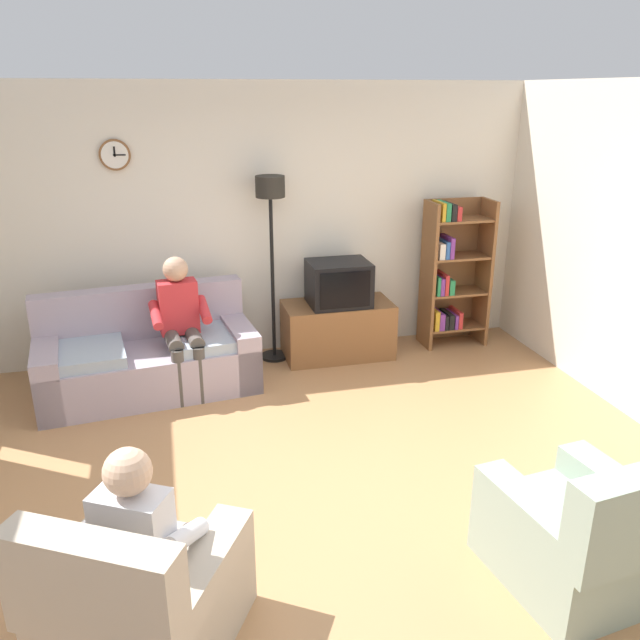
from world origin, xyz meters
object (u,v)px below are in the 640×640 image
at_px(bookshelf, 451,273).
at_px(couch, 148,358).
at_px(person_on_couch, 181,319).
at_px(armchair_near_window, 142,601).
at_px(tv, 339,283).
at_px(floor_lamp, 271,218).
at_px(armchair_near_bookshelf, 580,537).
at_px(person_in_left_armchair, 146,535).
at_px(tv_stand, 338,330).

bearing_deg(bookshelf, couch, -172.29).
bearing_deg(person_on_couch, couch, 161.11).
xyz_separation_m(couch, armchair_near_window, (-0.00, -2.99, -0.02)).
distance_m(tv, floor_lamp, 0.93).
height_order(couch, person_on_couch, person_on_couch).
bearing_deg(armchair_near_bookshelf, bookshelf, 76.97).
bearing_deg(person_on_couch, person_in_left_armchair, -95.65).
distance_m(tv_stand, armchair_near_bookshelf, 3.47).
height_order(couch, tv, tv).
height_order(armchair_near_window, armchair_near_bookshelf, same).
xyz_separation_m(couch, floor_lamp, (1.24, 0.45, 1.14)).
bearing_deg(tv, person_in_left_armchair, -119.68).
xyz_separation_m(couch, armchair_near_bookshelf, (2.33, -3.08, -0.02)).
bearing_deg(person_in_left_armchair, couch, 90.84).
distance_m(bookshelf, person_in_left_armchair, 4.56).
relative_size(tv, armchair_near_window, 0.52).
bearing_deg(tv_stand, couch, -169.37).
height_order(bookshelf, armchair_near_window, bookshelf).
xyz_separation_m(bookshelf, armchair_near_bookshelf, (-0.81, -3.51, -0.49)).
relative_size(tv_stand, person_on_couch, 0.89).
bearing_deg(couch, person_in_left_armchair, -89.16).
bearing_deg(person_in_left_armchair, person_on_couch, 84.35).
height_order(couch, tv_stand, couch).
bearing_deg(person_in_left_armchair, tv_stand, 60.50).
relative_size(couch, bookshelf, 1.28).
xyz_separation_m(bookshelf, armchair_near_window, (-3.15, -3.41, -0.49)).
distance_m(floor_lamp, person_on_couch, 1.32).
height_order(tv, person_on_couch, person_on_couch).
height_order(tv, armchair_near_window, tv).
height_order(armchair_near_bookshelf, person_on_couch, person_on_couch).
xyz_separation_m(floor_lamp, armchair_near_bookshelf, (1.09, -3.54, -1.16)).
height_order(tv_stand, floor_lamp, floor_lamp).
xyz_separation_m(couch, person_in_left_armchair, (0.04, -2.91, 0.29)).
distance_m(tv_stand, tv, 0.51).
bearing_deg(bookshelf, floor_lamp, 179.16).
height_order(bookshelf, person_on_couch, bookshelf).
distance_m(tv, armchair_near_bookshelf, 3.48).
xyz_separation_m(tv, person_on_couch, (-1.57, -0.44, -0.09)).
bearing_deg(tv_stand, person_on_couch, -163.54).
xyz_separation_m(tv, bookshelf, (1.26, 0.10, -0.01)).
bearing_deg(armchair_near_bookshelf, armchair_near_window, 177.62).
xyz_separation_m(tv, floor_lamp, (-0.65, 0.12, 0.66)).
height_order(armchair_near_bookshelf, person_in_left_armchair, person_in_left_armchair).
bearing_deg(floor_lamp, person_on_couch, -148.63).
bearing_deg(armchair_near_bookshelf, person_in_left_armchair, 175.64).
relative_size(couch, armchair_near_bookshelf, 2.04).
bearing_deg(armchair_near_window, tv, 60.32).
distance_m(tv, person_in_left_armchair, 3.73).
distance_m(couch, person_on_couch, 0.51).
relative_size(floor_lamp, armchair_near_bookshelf, 1.90).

